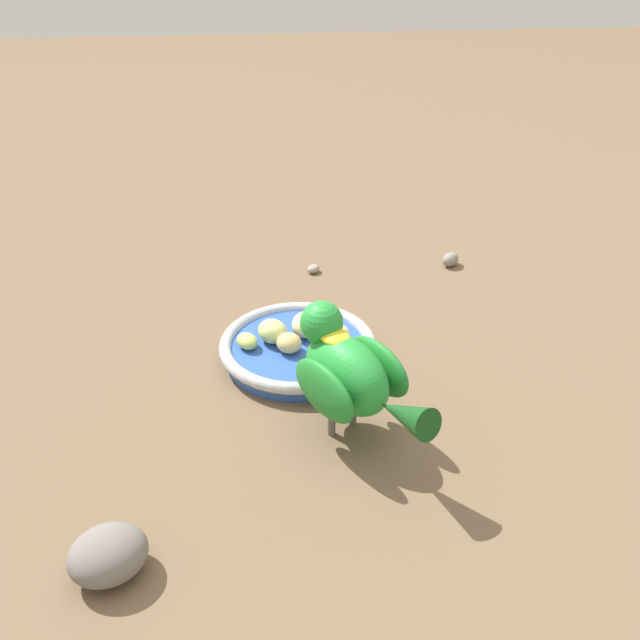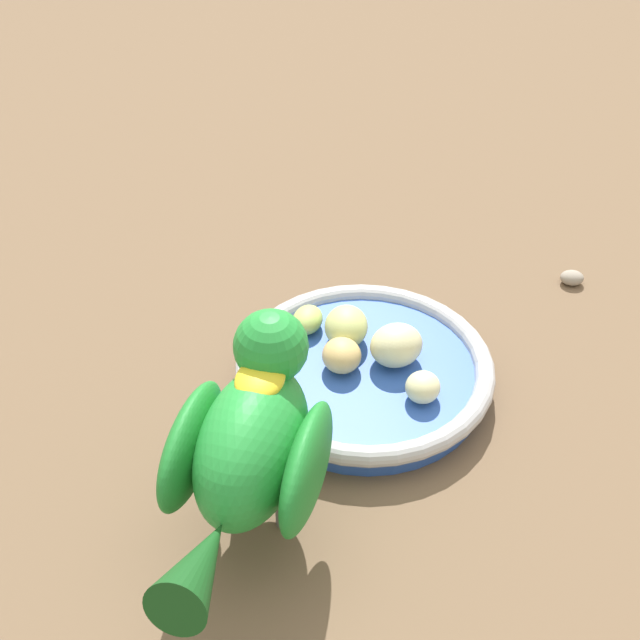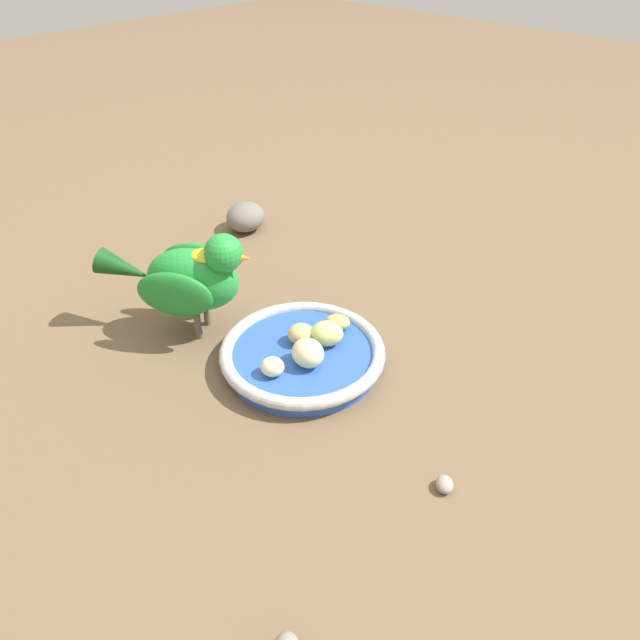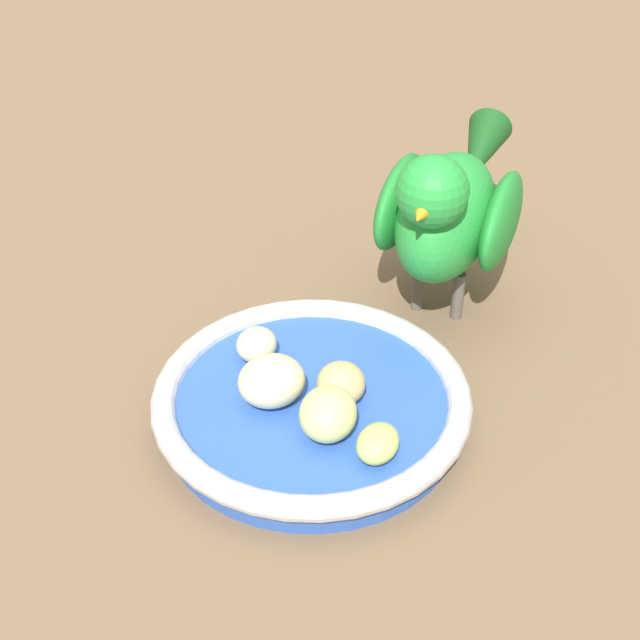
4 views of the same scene
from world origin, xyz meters
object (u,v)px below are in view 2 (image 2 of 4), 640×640
(apple_piece_0, at_px, (344,360))
(apple_piece_4, at_px, (346,326))
(feeding_bowl, at_px, (365,372))
(apple_piece_2, at_px, (308,320))
(parrot, at_px, (250,445))
(apple_piece_3, at_px, (423,387))
(pebble_1, at_px, (572,278))
(apple_piece_1, at_px, (396,345))

(apple_piece_0, distance_m, apple_piece_4, 0.03)
(feeding_bowl, distance_m, apple_piece_0, 0.02)
(feeding_bowl, xyz_separation_m, apple_piece_0, (-0.01, -0.01, 0.02))
(apple_piece_2, xyz_separation_m, parrot, (0.10, -0.14, 0.05))
(apple_piece_2, bearing_deg, apple_piece_3, 2.41)
(apple_piece_2, distance_m, pebble_1, 0.24)
(apple_piece_4, bearing_deg, feeding_bowl, -19.63)
(feeding_bowl, distance_m, apple_piece_2, 0.06)
(apple_piece_0, xyz_separation_m, apple_piece_4, (-0.02, 0.03, 0.00))
(apple_piece_1, relative_size, parrot, 0.22)
(apple_piece_3, distance_m, pebble_1, 0.21)
(apple_piece_0, height_order, apple_piece_4, apple_piece_4)
(apple_piece_3, bearing_deg, apple_piece_2, -177.59)
(apple_piece_3, xyz_separation_m, apple_piece_4, (-0.08, 0.01, 0.00))
(apple_piece_3, bearing_deg, parrot, -93.14)
(apple_piece_4, distance_m, parrot, 0.17)
(feeding_bowl, bearing_deg, apple_piece_0, -114.13)
(feeding_bowl, distance_m, parrot, 0.16)
(apple_piece_2, xyz_separation_m, pebble_1, (0.10, 0.22, -0.02))
(feeding_bowl, relative_size, apple_piece_4, 5.01)
(apple_piece_0, distance_m, apple_piece_1, 0.04)
(apple_piece_2, relative_size, pebble_1, 1.49)
(apple_piece_3, distance_m, parrot, 0.15)
(apple_piece_4, bearing_deg, apple_piece_3, -4.25)
(apple_piece_4, bearing_deg, apple_piece_0, -48.55)
(pebble_1, bearing_deg, apple_piece_1, -97.35)
(apple_piece_4, height_order, pebble_1, apple_piece_4)
(feeding_bowl, xyz_separation_m, apple_piece_2, (-0.06, -0.00, 0.01))
(apple_piece_4, bearing_deg, parrot, -64.96)
(feeding_bowl, height_order, parrot, parrot)
(apple_piece_1, distance_m, pebble_1, 0.20)
(apple_piece_2, bearing_deg, feeding_bowl, 0.06)
(feeding_bowl, relative_size, apple_piece_2, 6.34)
(apple_piece_3, bearing_deg, pebble_1, 93.48)
(feeding_bowl, relative_size, apple_piece_0, 6.16)
(apple_piece_1, distance_m, apple_piece_4, 0.04)
(apple_piece_3, height_order, parrot, parrot)
(feeding_bowl, height_order, apple_piece_0, apple_piece_0)
(apple_piece_1, relative_size, pebble_1, 1.97)
(feeding_bowl, bearing_deg, apple_piece_3, 5.21)
(apple_piece_0, xyz_separation_m, apple_piece_2, (-0.05, 0.01, -0.00))
(feeding_bowl, bearing_deg, parrot, -73.54)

